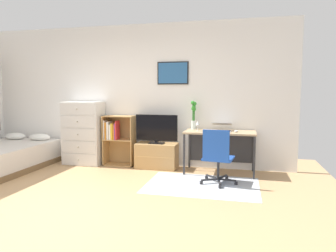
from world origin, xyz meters
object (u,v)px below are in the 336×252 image
Objects in this scene: bookshelf at (117,137)px; tv_stand at (157,156)px; television at (156,129)px; desk at (220,138)px; computer_mouse at (236,131)px; dresser at (84,133)px; bamboo_vase at (194,114)px; bed at (2,157)px; office_chair at (217,155)px; wine_glass at (198,123)px; laptop at (221,128)px.

tv_stand is (0.82, -0.05, -0.32)m from bookshelf.
television reaches higher than desk.
tv_stand is 1.54m from computer_mouse.
bamboo_vase reaches higher than dresser.
dresser reaches higher than bookshelf.
desk is (1.17, -0.02, 0.37)m from tv_stand.
bed is 3.92m from office_chair.
bamboo_vase is (3.41, 0.87, 0.78)m from bed.
bed is 4.26m from computer_mouse.
dresser is 1.55× the size of television.
office_chair is (2.68, -0.79, -0.16)m from dresser.
desk is (1.99, -0.07, 0.05)m from bookshelf.
wine_glass is at bearing -7.33° from bookshelf.
bamboo_vase reaches higher than desk.
bookshelf is 1.99m from desk.
desk is 1.42× the size of office_chair.
dresser is 3.21× the size of laptop.
desk is at bearing -0.08° from dresser.
laptop is at bearing 15.76° from wine_glass.
bookshelf reaches higher than bed.
office_chair is 0.87m from wine_glass.
desk is at bearing 98.67° from office_chair.
bamboo_vase is at bearing 163.75° from computer_mouse.
bookshelf is 0.84m from television.
television reaches higher than tv_stand.
television is 7.63× the size of computer_mouse.
laptop reaches higher than office_chair.
laptop is (2.68, -0.02, 0.18)m from dresser.
laptop is at bearing -0.82° from television.
computer_mouse is at bearing -4.59° from television.
dresser is 2.36× the size of bamboo_vase.
television is 0.74m from bamboo_vase.
wine_glass reaches higher than desk.
wine_glass is at bearing 9.69° from bed.
office_chair is 0.78m from computer_mouse.
tv_stand is 1.23m from desk.
tv_stand is 0.50m from television.
television is 1.52× the size of bamboo_vase.
wine_glass is at bearing -65.24° from bamboo_vase.
bookshelf is 1.85× the size of bamboo_vase.
tv_stand is (2.73, 0.79, 0.00)m from bed.
desk is at bearing -0.93° from tv_stand.
bed is 3.63m from wine_glass.
bamboo_vase is at bearing 168.03° from desk.
laptop is at bearing -13.66° from bamboo_vase.
wine_glass reaches higher than tv_stand.
dresser is 2.30m from wine_glass.
computer_mouse is 0.84m from bamboo_vase.
bed is 2.07× the size of bookshelf.
wine_glass reaches higher than bed.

